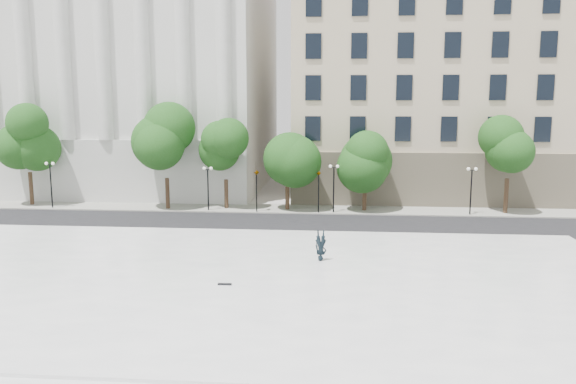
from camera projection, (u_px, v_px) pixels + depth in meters
The scene contains 12 objects.
ground at pixel (204, 305), 26.38m from camera, with size 160.00×160.00×0.00m, color beige.
plaza at pixel (217, 281), 29.30m from camera, with size 44.00×22.00×0.45m, color white.
street at pixel (257, 224), 44.09m from camera, with size 60.00×8.00×0.02m, color black.
far_sidewalk at pixel (267, 209), 49.98m from camera, with size 60.00×4.00×0.12m, color #9C9A90.
building_west at pixel (133, 71), 63.71m from camera, with size 31.50×27.65×25.60m.
building_east at pixel (464, 86), 61.21m from camera, with size 36.00×26.15×23.00m.
traffic_light_west at pixel (256, 170), 47.78m from camera, with size 0.52×1.87×4.24m.
traffic_light_east at pixel (319, 172), 47.35m from camera, with size 0.72×1.60×4.13m.
person_lying at pixel (321, 256), 32.19m from camera, with size 0.65×0.42×1.77m, color black.
skateboard at pixel (225, 284), 27.95m from camera, with size 0.69×0.18×0.07m, color black.
street_trees at pixel (253, 152), 48.88m from camera, with size 46.03×4.87×7.71m.
lamp_posts at pixel (262, 180), 48.18m from camera, with size 37.41×0.28×4.22m.
Camera 1 is at (6.08, -24.77, 9.46)m, focal length 35.00 mm.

